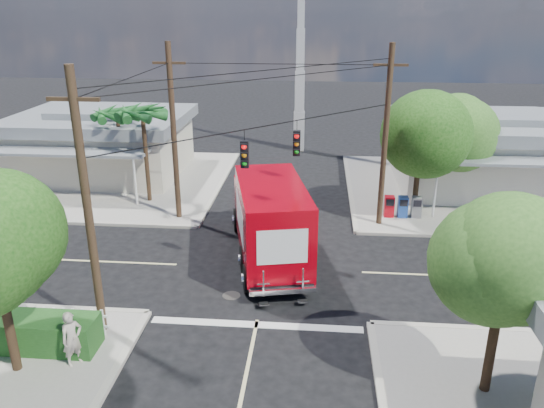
# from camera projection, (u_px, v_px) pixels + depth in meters

# --- Properties ---
(ground) EXTENTS (120.00, 120.00, 0.00)m
(ground) POSITION_uv_depth(u_px,v_px,m) (268.00, 268.00, 22.70)
(ground) COLOR black
(ground) RESTS_ON ground
(sidewalk_ne) EXTENTS (14.12, 14.12, 0.14)m
(sidewalk_ne) POSITION_uv_depth(u_px,v_px,m) (464.00, 191.00, 31.93)
(sidewalk_ne) COLOR #9B968C
(sidewalk_ne) RESTS_ON ground
(sidewalk_nw) EXTENTS (14.12, 14.12, 0.14)m
(sidewalk_nw) POSITION_uv_depth(u_px,v_px,m) (114.00, 181.00, 33.72)
(sidewalk_nw) COLOR #9B968C
(sidewalk_nw) RESTS_ON ground
(road_markings) EXTENTS (32.00, 32.00, 0.01)m
(road_markings) POSITION_uv_depth(u_px,v_px,m) (264.00, 285.00, 21.33)
(road_markings) COLOR beige
(road_markings) RESTS_ON ground
(building_ne) EXTENTS (11.80, 10.20, 4.50)m
(building_ne) POSITION_uv_depth(u_px,v_px,m) (492.00, 151.00, 32.01)
(building_ne) COLOR silver
(building_ne) RESTS_ON sidewalk_ne
(building_nw) EXTENTS (10.80, 10.20, 4.30)m
(building_nw) POSITION_uv_depth(u_px,v_px,m) (103.00, 142.00, 34.53)
(building_nw) COLOR beige
(building_nw) RESTS_ON sidewalk_nw
(radio_tower) EXTENTS (0.80, 0.80, 17.00)m
(radio_tower) POSITION_uv_depth(u_px,v_px,m) (300.00, 76.00, 39.32)
(radio_tower) COLOR silver
(radio_tower) RESTS_ON ground
(tree_ne_front) EXTENTS (4.21, 4.14, 6.66)m
(tree_ne_front) POSITION_uv_depth(u_px,v_px,m) (422.00, 128.00, 26.73)
(tree_ne_front) COLOR #422D1C
(tree_ne_front) RESTS_ON sidewalk_ne
(tree_ne_back) EXTENTS (3.77, 3.66, 5.82)m
(tree_ne_back) POSITION_uv_depth(u_px,v_px,m) (463.00, 131.00, 28.77)
(tree_ne_back) COLOR #422D1C
(tree_ne_back) RESTS_ON sidewalk_ne
(tree_se) EXTENTS (3.67, 3.54, 5.62)m
(tree_se) POSITION_uv_depth(u_px,v_px,m) (506.00, 270.00, 13.95)
(tree_se) COLOR #422D1C
(tree_se) RESTS_ON sidewalk_se
(palm_nw_front) EXTENTS (3.01, 3.08, 5.59)m
(palm_nw_front) POSITION_uv_depth(u_px,v_px,m) (142.00, 115.00, 28.54)
(palm_nw_front) COLOR #422D1C
(palm_nw_front) RESTS_ON sidewalk_nw
(palm_nw_back) EXTENTS (3.01, 3.08, 5.19)m
(palm_nw_back) POSITION_uv_depth(u_px,v_px,m) (117.00, 115.00, 30.23)
(palm_nw_back) COLOR #422D1C
(palm_nw_back) RESTS_ON sidewalk_nw
(utility_poles) EXTENTS (12.00, 10.68, 9.00)m
(utility_poles) POSITION_uv_depth(u_px,v_px,m) (234.00, 152.00, 22.68)
(utility_poles) COLOR #473321
(utility_poles) RESTS_ON ground
(picket_fence) EXTENTS (5.94, 0.06, 1.00)m
(picket_fence) POSITION_uv_depth(u_px,v_px,m) (22.00, 318.00, 17.88)
(picket_fence) COLOR silver
(picket_fence) RESTS_ON sidewalk_sw
(hedge_sw) EXTENTS (6.20, 1.20, 1.10)m
(hedge_sw) POSITION_uv_depth(u_px,v_px,m) (3.00, 331.00, 17.15)
(hedge_sw) COLOR #1D4A19
(hedge_sw) RESTS_ON sidewalk_sw
(vending_boxes) EXTENTS (1.90, 0.50, 1.10)m
(vending_boxes) POSITION_uv_depth(u_px,v_px,m) (403.00, 207.00, 27.71)
(vending_boxes) COLOR red
(vending_boxes) RESTS_ON sidewalk_ne
(delivery_truck) EXTENTS (4.27, 8.83, 3.68)m
(delivery_truck) POSITION_uv_depth(u_px,v_px,m) (269.00, 219.00, 23.03)
(delivery_truck) COLOR black
(delivery_truck) RESTS_ON ground
(pedestrian) EXTENTS (0.75, 0.78, 1.79)m
(pedestrian) POSITION_uv_depth(u_px,v_px,m) (72.00, 339.00, 16.16)
(pedestrian) COLOR #C0B1A1
(pedestrian) RESTS_ON sidewalk_sw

